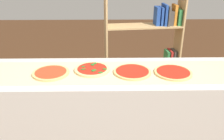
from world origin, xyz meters
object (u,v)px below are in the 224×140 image
pizza_spinach_1 (92,69)px  pizza_plain_2 (132,72)px  pizza_plain_3 (173,72)px  pizza_plain_0 (51,73)px  bookshelf (151,49)px

pizza_spinach_1 → pizza_plain_2: 0.34m
pizza_plain_2 → pizza_plain_3: size_ratio=1.01×
pizza_plain_0 → pizza_plain_2: (0.66, 0.01, -0.00)m
pizza_plain_0 → pizza_spinach_1: size_ratio=1.02×
pizza_plain_3 → bookshelf: bearing=89.8°
pizza_plain_0 → pizza_plain_3: 1.00m
pizza_plain_0 → pizza_spinach_1: bearing=9.9°
pizza_spinach_1 → pizza_plain_3: size_ratio=0.96×
pizza_plain_0 → pizza_plain_3: bearing=-0.6°
pizza_spinach_1 → pizza_plain_3: (0.66, -0.07, -0.00)m
pizza_plain_0 → pizza_plain_3: same height
pizza_plain_2 → pizza_plain_3: (0.33, -0.02, -0.00)m
pizza_plain_0 → pizza_spinach_1: 0.34m
pizza_plain_3 → bookshelf: size_ratio=0.19×
pizza_spinach_1 → bookshelf: bookshelf is taller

